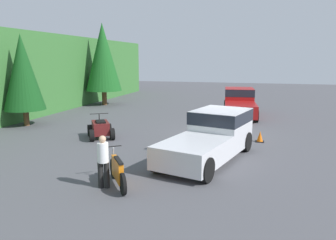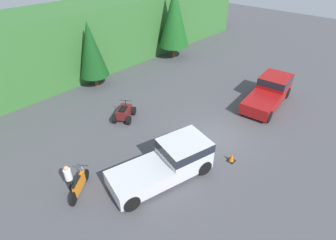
{
  "view_description": "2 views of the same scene",
  "coord_description": "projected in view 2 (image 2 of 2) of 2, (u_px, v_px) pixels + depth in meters",
  "views": [
    {
      "loc": [
        -17.69,
        -1.73,
        4.09
      ],
      "look_at": [
        -1.57,
        2.68,
        0.95
      ],
      "focal_mm": 35.0,
      "sensor_mm": 36.0,
      "label": 1
    },
    {
      "loc": [
        -11.99,
        -6.87,
        10.63
      ],
      "look_at": [
        -1.57,
        2.68,
        0.95
      ],
      "focal_mm": 28.0,
      "sensor_mm": 36.0,
      "label": 2
    }
  ],
  "objects": [
    {
      "name": "ground_plane",
      "position": [
        214.0,
        138.0,
        17.13
      ],
      "size": [
        80.0,
        80.0,
        0.0
      ],
      "primitive_type": "plane",
      "color": "#4C4C51"
    },
    {
      "name": "hillside_backdrop",
      "position": [
        74.0,
        41.0,
        24.37
      ],
      "size": [
        44.0,
        6.0,
        5.95
      ],
      "color": "#387033",
      "rests_on": "ground_plane"
    },
    {
      "name": "tree_left",
      "position": [
        91.0,
        50.0,
        21.49
      ],
      "size": [
        2.45,
        2.45,
        5.56
      ],
      "color": "brown",
      "rests_on": "ground_plane"
    },
    {
      "name": "tree_mid_left",
      "position": [
        174.0,
        17.0,
        26.62
      ],
      "size": [
        3.15,
        3.15,
        7.16
      ],
      "color": "brown",
      "rests_on": "ground_plane"
    },
    {
      "name": "pickup_truck_red",
      "position": [
        270.0,
        91.0,
        20.41
      ],
      "size": [
        5.71,
        2.71,
        1.89
      ],
      "rotation": [
        0.0,
        0.0,
        0.1
      ],
      "color": "maroon",
      "rests_on": "ground_plane"
    },
    {
      "name": "pickup_truck_second",
      "position": [
        170.0,
        160.0,
        13.92
      ],
      "size": [
        5.87,
        3.5,
        1.89
      ],
      "rotation": [
        0.0,
        0.0,
        -0.27
      ],
      "color": "silver",
      "rests_on": "ground_plane"
    },
    {
      "name": "dirt_bike",
      "position": [
        79.0,
        185.0,
        13.18
      ],
      "size": [
        1.87,
        1.38,
        1.16
      ],
      "rotation": [
        0.0,
        0.0,
        0.62
      ],
      "color": "black",
      "rests_on": "ground_plane"
    },
    {
      "name": "quad_atv",
      "position": [
        124.0,
        113.0,
        18.72
      ],
      "size": [
        2.25,
        2.06,
        1.22
      ],
      "rotation": [
        0.0,
        0.0,
        0.57
      ],
      "color": "black",
      "rests_on": "ground_plane"
    },
    {
      "name": "rider_person",
      "position": [
        69.0,
        178.0,
        12.97
      ],
      "size": [
        0.44,
        0.44,
        1.72
      ],
      "rotation": [
        0.0,
        0.0,
        0.31
      ],
      "color": "black",
      "rests_on": "ground_plane"
    },
    {
      "name": "traffic_cone",
      "position": [
        232.0,
        158.0,
        15.17
      ],
      "size": [
        0.42,
        0.42,
        0.55
      ],
      "color": "black",
      "rests_on": "ground_plane"
    }
  ]
}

